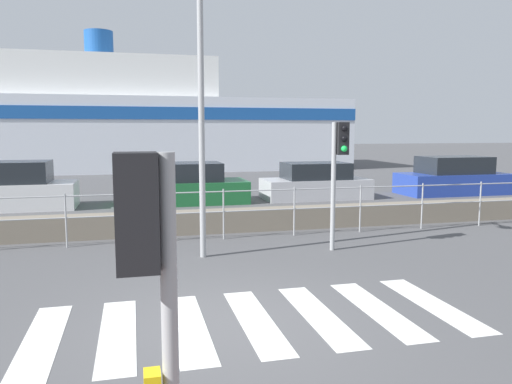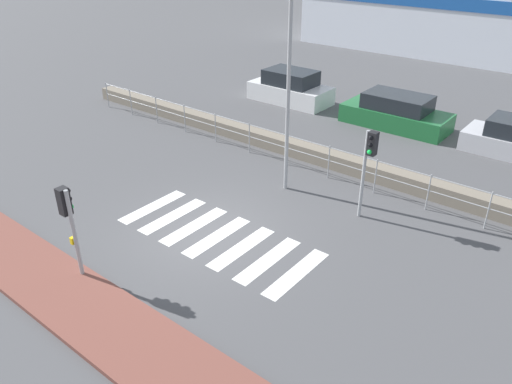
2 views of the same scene
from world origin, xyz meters
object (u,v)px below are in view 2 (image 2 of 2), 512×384
at_px(traffic_light_far, 369,156).
at_px(ferry_boat, 496,7).
at_px(traffic_light_near, 69,214).
at_px(streetlamp, 286,70).
at_px(parked_car_green, 396,113).
at_px(parked_car_white, 290,88).

distance_m(traffic_light_far, ferry_boat, 24.87).
bearing_deg(traffic_light_near, streetlamp, 79.60).
bearing_deg(ferry_boat, traffic_light_far, -81.50).
height_order(traffic_light_far, streetlamp, streetlamp).
bearing_deg(parked_car_green, parked_car_white, 180.00).
bearing_deg(parked_car_green, traffic_light_near, -96.18).
xyz_separation_m(traffic_light_far, streetlamp, (-2.88, -0.05, 1.97)).
bearing_deg(parked_car_white, traffic_light_near, -74.90).
relative_size(traffic_light_near, parked_car_green, 0.54).
relative_size(traffic_light_near, traffic_light_far, 0.89).
distance_m(ferry_boat, parked_car_green, 17.02).
xyz_separation_m(traffic_light_near, parked_car_white, (-3.96, 14.67, -1.10)).
bearing_deg(streetlamp, ferry_boat, 91.84).
distance_m(streetlamp, parked_car_green, 8.52).
xyz_separation_m(traffic_light_near, traffic_light_far, (4.14, 6.90, 0.24)).
height_order(traffic_light_far, parked_car_white, traffic_light_far).
xyz_separation_m(ferry_boat, parked_car_white, (-4.42, -16.81, -2.33)).
bearing_deg(traffic_light_far, streetlamp, -179.05).
distance_m(traffic_light_near, streetlamp, 7.31).
bearing_deg(streetlamp, parked_car_green, 87.59).
xyz_separation_m(traffic_light_far, parked_car_green, (-2.55, 7.77, -1.40)).
distance_m(traffic_light_near, parked_car_green, 14.80).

